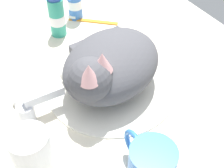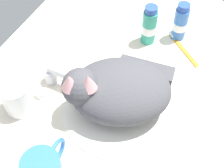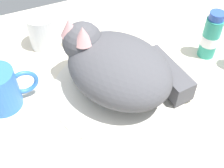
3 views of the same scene
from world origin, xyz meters
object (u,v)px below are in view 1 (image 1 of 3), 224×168
toothpaste_bottle (57,16)px  mouthwash_bottle (75,1)px  faucet (32,109)px  toothbrush (90,20)px  cat (108,65)px  coffee_mug (150,166)px  rinse_cup (31,151)px

toothpaste_bottle → mouthwash_bottle: toothpaste_bottle is taller
faucet → mouthwash_bottle: 39.84cm
mouthwash_bottle → toothbrush: (-4.11, -2.66, -5.13)cm
cat → mouthwash_bottle: (31.28, -6.55, -1.46)cm
toothbrush → mouthwash_bottle: bearing=32.9°
faucet → coffee_mug: (-24.26, -12.75, 1.95)cm
coffee_mug → cat: bearing=-12.5°
faucet → rinse_cup: (-11.00, 3.68, 1.59)cm
faucet → toothpaste_bottle: toothpaste_bottle is taller
rinse_cup → toothpaste_bottle: toothpaste_bottle is taller
cat → mouthwash_bottle: size_ratio=2.47×
toothpaste_bottle → toothbrush: size_ratio=1.05×
faucet → cat: 18.63cm
toothpaste_bottle → rinse_cup: bearing=150.8°
rinse_cup → coffee_mug: bearing=-128.9°
toothpaste_bottle → faucet: bearing=146.8°
rinse_cup → toothbrush: rinse_cup is taller
cat → coffee_mug: 24.84cm
cat → toothpaste_bottle: cat is taller
rinse_cup → cat: bearing=-63.5°
rinse_cup → mouthwash_bottle: bearing=-33.9°
toothpaste_bottle → mouthwash_bottle: (5.37, -7.78, -0.20)cm
faucet → toothbrush: faucet is taller
toothpaste_bottle → mouthwash_bottle: size_ratio=1.03×
cat → mouthwash_bottle: 31.99cm
coffee_mug → mouthwash_bottle: 56.70cm
cat → rinse_cup: cat is taller
mouthwash_bottle → rinse_cup: bearing=146.1°
cat → rinse_cup: (-10.88, 21.80, -2.73)cm
toothbrush → toothpaste_bottle: bearing=96.8°
faucet → mouthwash_bottle: size_ratio=1.15×
faucet → toothpaste_bottle: 30.97cm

